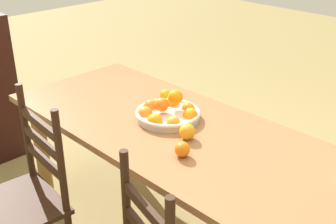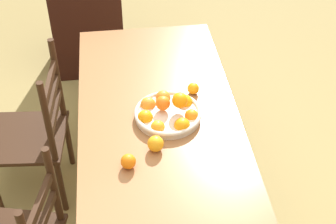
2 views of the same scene
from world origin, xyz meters
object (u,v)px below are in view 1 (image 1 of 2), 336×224
at_px(orange_loose_0, 187,132).
at_px(orange_loose_2, 182,149).
at_px(chair_near_window, 22,199).
at_px(fruit_bowl, 168,113).
at_px(dining_table, 174,146).
at_px(orange_loose_1, 165,95).

xyz_separation_m(orange_loose_0, orange_loose_2, (-0.10, 0.14, -0.00)).
distance_m(chair_near_window, fruit_bowl, 0.86).
xyz_separation_m(chair_near_window, orange_loose_0, (-0.50, -0.67, 0.33)).
distance_m(dining_table, fruit_bowl, 0.18).
bearing_deg(chair_near_window, orange_loose_0, 57.87).
bearing_deg(orange_loose_2, orange_loose_0, -54.66).
xyz_separation_m(dining_table, orange_loose_0, (-0.13, 0.04, 0.15)).
xyz_separation_m(fruit_bowl, orange_loose_0, (-0.23, 0.09, 0.01)).
relative_size(dining_table, fruit_bowl, 5.68).
distance_m(orange_loose_1, orange_loose_2, 0.64).
relative_size(chair_near_window, fruit_bowl, 2.77).
relative_size(orange_loose_1, orange_loose_2, 0.90).
bearing_deg(orange_loose_2, dining_table, -37.96).
xyz_separation_m(chair_near_window, fruit_bowl, (-0.27, -0.75, 0.32)).
xyz_separation_m(dining_table, orange_loose_1, (0.28, -0.21, 0.15)).
xyz_separation_m(fruit_bowl, orange_loose_2, (-0.33, 0.23, 0.00)).
height_order(orange_loose_1, orange_loose_2, orange_loose_2).
xyz_separation_m(dining_table, chair_near_window, (0.37, 0.71, -0.17)).
relative_size(orange_loose_0, orange_loose_2, 1.10).
xyz_separation_m(dining_table, fruit_bowl, (0.09, -0.05, 0.15)).
relative_size(chair_near_window, orange_loose_2, 13.49).
bearing_deg(orange_loose_1, chair_near_window, 84.52).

